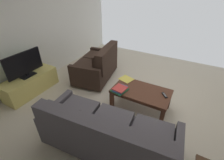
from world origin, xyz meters
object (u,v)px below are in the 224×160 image
object	(u,v)px
sofa_main	(106,134)
loose_magazine	(126,79)
tv_stand	(31,84)
flat_tv	(24,64)
tv_remote	(165,95)
book_stack	(120,89)
loveseat_near	(98,65)
coffee_table	(141,93)

from	to	relation	value
sofa_main	loose_magazine	size ratio (longest dim) A/B	7.64
tv_stand	flat_tv	bearing A→B (deg)	-145.45
tv_remote	loose_magazine	distance (m)	0.86
book_stack	tv_remote	distance (m)	0.82
flat_tv	loose_magazine	xyz separation A→B (m)	(-1.95, -0.92, -0.28)
loveseat_near	flat_tv	world-z (taller)	flat_tv
sofa_main	tv_remote	world-z (taller)	sofa_main
flat_tv	loose_magazine	world-z (taller)	flat_tv
tv_stand	flat_tv	distance (m)	0.49
tv_remote	coffee_table	bearing A→B (deg)	7.37
flat_tv	book_stack	world-z (taller)	flat_tv
tv_stand	flat_tv	xyz separation A→B (m)	(-0.00, -0.00, 0.49)
loose_magazine	sofa_main	bearing A→B (deg)	29.45
sofa_main	coffee_table	world-z (taller)	sofa_main
tv_remote	flat_tv	bearing A→B (deg)	14.85
book_stack	flat_tv	bearing A→B (deg)	13.55
tv_stand	loose_magazine	distance (m)	2.16
sofa_main	tv_remote	xyz separation A→B (m)	(-0.52, -1.19, 0.08)
coffee_table	flat_tv	xyz separation A→B (m)	(2.37, 0.69, 0.35)
coffee_table	tv_remote	distance (m)	0.43
loveseat_near	coffee_table	distance (m)	1.48
tv_remote	tv_stand	bearing A→B (deg)	14.86
loveseat_near	book_stack	distance (m)	1.27
tv_stand	flat_tv	world-z (taller)	flat_tv
loveseat_near	loose_magazine	xyz separation A→B (m)	(-0.95, 0.33, 0.06)
tv_stand	book_stack	xyz separation A→B (m)	(-2.01, -0.49, 0.25)
sofa_main	tv_remote	distance (m)	1.30
flat_tv	tv_remote	xyz separation A→B (m)	(-2.79, -0.74, -0.27)
sofa_main	loveseat_near	size ratio (longest dim) A/B	1.46
sofa_main	loose_magazine	xyz separation A→B (m)	(0.32, -1.37, 0.08)
coffee_table	flat_tv	bearing A→B (deg)	16.14
book_stack	tv_remote	bearing A→B (deg)	-161.84
tv_stand	loose_magazine	bearing A→B (deg)	-154.78
loveseat_near	tv_stand	bearing A→B (deg)	51.30
book_stack	loose_magazine	world-z (taller)	book_stack
sofa_main	tv_remote	bearing A→B (deg)	-113.53
flat_tv	book_stack	bearing A→B (deg)	-166.45
loveseat_near	flat_tv	size ratio (longest dim) A/B	1.69
tv_remote	loose_magazine	xyz separation A→B (m)	(0.84, -0.18, -0.01)
tv_stand	book_stack	distance (m)	2.09
loveseat_near	flat_tv	xyz separation A→B (m)	(1.00, 1.25, 0.34)
sofa_main	tv_stand	bearing A→B (deg)	-11.29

